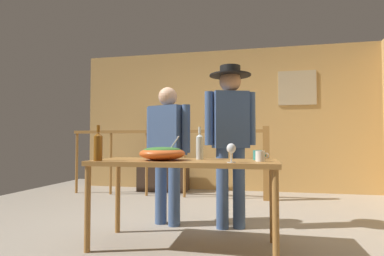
# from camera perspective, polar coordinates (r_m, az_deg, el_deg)

# --- Properties ---
(ground_plane) EXTENTS (7.19, 7.19, 0.00)m
(ground_plane) POSITION_cam_1_polar(r_m,az_deg,el_deg) (3.39, 0.87, -18.10)
(ground_plane) COLOR #9E9384
(back_wall) EXTENTS (5.53, 0.10, 2.64)m
(back_wall) POSITION_cam_1_polar(r_m,az_deg,el_deg) (5.91, 5.88, 1.52)
(back_wall) COLOR tan
(back_wall) RESTS_ON ground_plane
(framed_picture) EXTENTS (0.65, 0.03, 0.62)m
(framed_picture) POSITION_cam_1_polar(r_m,az_deg,el_deg) (5.92, 18.73, 7.00)
(framed_picture) COLOR tan
(stair_railing) EXTENTS (3.36, 0.10, 1.15)m
(stair_railing) POSITION_cam_1_polar(r_m,az_deg,el_deg) (5.06, 0.84, -4.59)
(stair_railing) COLOR #9E6B33
(stair_railing) RESTS_ON ground_plane
(tv_console) EXTENTS (0.90, 0.40, 0.55)m
(tv_console) POSITION_cam_1_polar(r_m,az_deg,el_deg) (5.81, -5.27, -8.74)
(tv_console) COLOR #38281E
(tv_console) RESTS_ON ground_plane
(flat_screen_tv) EXTENTS (0.66, 0.12, 0.49)m
(flat_screen_tv) POSITION_cam_1_polar(r_m,az_deg,el_deg) (5.75, -5.35, -3.25)
(flat_screen_tv) COLOR black
(flat_screen_tv) RESTS_ON tv_console
(serving_table) EXTENTS (1.59, 0.65, 0.75)m
(serving_table) POSITION_cam_1_polar(r_m,az_deg,el_deg) (2.74, -1.47, -7.49)
(serving_table) COLOR #9E6B33
(serving_table) RESTS_ON ground_plane
(salad_bowl) EXTENTS (0.40, 0.40, 0.21)m
(salad_bowl) POSITION_cam_1_polar(r_m,az_deg,el_deg) (2.72, -5.47, -4.54)
(salad_bowl) COLOR #DB5B23
(salad_bowl) RESTS_ON serving_table
(wine_glass) EXTENTS (0.07, 0.07, 0.15)m
(wine_glass) POSITION_cam_1_polar(r_m,az_deg,el_deg) (2.43, 7.21, -3.91)
(wine_glass) COLOR silver
(wine_glass) RESTS_ON serving_table
(wine_bottle_amber) EXTENTS (0.07, 0.07, 0.30)m
(wine_bottle_amber) POSITION_cam_1_polar(r_m,az_deg,el_deg) (2.75, -16.86, -3.17)
(wine_bottle_amber) COLOR brown
(wine_bottle_amber) RESTS_ON serving_table
(wine_bottle_clear) EXTENTS (0.07, 0.07, 0.30)m
(wine_bottle_clear) POSITION_cam_1_polar(r_m,az_deg,el_deg) (2.83, 1.43, -3.30)
(wine_bottle_clear) COLOR silver
(wine_bottle_clear) RESTS_ON serving_table
(mug_teal) EXTENTS (0.12, 0.08, 0.09)m
(mug_teal) POSITION_cam_1_polar(r_m,az_deg,el_deg) (2.82, 12.01, -4.88)
(mug_teal) COLOR teal
(mug_teal) RESTS_ON serving_table
(mug_white) EXTENTS (0.11, 0.08, 0.09)m
(mug_white) POSITION_cam_1_polar(r_m,az_deg,el_deg) (2.62, 12.45, -5.06)
(mug_white) COLOR white
(mug_white) RESTS_ON serving_table
(person_standing_left) EXTENTS (0.55, 0.33, 1.52)m
(person_standing_left) POSITION_cam_1_polar(r_m,az_deg,el_deg) (3.46, -4.49, -2.90)
(person_standing_left) COLOR #3D5684
(person_standing_left) RESTS_ON ground_plane
(person_standing_right) EXTENTS (0.53, 0.45, 1.72)m
(person_standing_right) POSITION_cam_1_polar(r_m,az_deg,el_deg) (3.33, 7.06, -0.39)
(person_standing_right) COLOR #3D5684
(person_standing_right) RESTS_ON ground_plane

